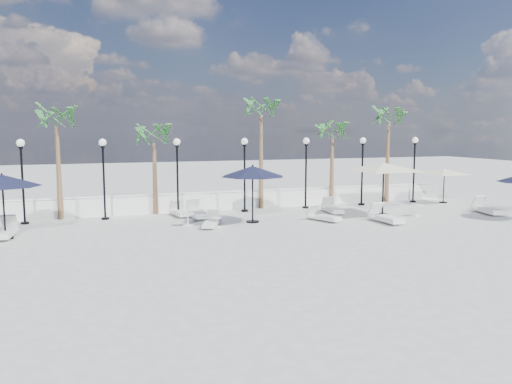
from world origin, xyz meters
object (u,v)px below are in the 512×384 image
object	(u,v)px
lounger_7	(332,209)
parasol_navy_mid	(253,172)
lounger_3	(179,212)
parasol_cream_sq_b	(445,169)
lounger_4	(197,213)
parasol_cream_sq_a	(384,163)
lounger_2	(211,222)
lounger_8	(487,209)
lounger_5	(386,217)
parasol_navy_left	(2,181)
lounger_1	(5,232)
lounger_6	(324,216)

from	to	relation	value
lounger_7	parasol_navy_mid	xyz separation A→B (m)	(-4.69, -1.06, 2.11)
lounger_3	parasol_cream_sq_b	distance (m)	15.61
lounger_4	lounger_7	bearing A→B (deg)	-9.37
lounger_7	parasol_cream_sq_b	distance (m)	8.21
parasol_cream_sq_a	lounger_2	bearing A→B (deg)	-178.78
lounger_2	lounger_8	bearing A→B (deg)	18.53
lounger_5	parasol_cream_sq_a	size ratio (longest dim) A/B	0.35
parasol_cream_sq_b	parasol_navy_left	bearing A→B (deg)	-174.08
parasol_navy_mid	parasol_cream_sq_b	distance (m)	12.82
lounger_2	parasol_navy_mid	xyz separation A→B (m)	(2.10, 0.49, 2.14)
lounger_1	lounger_5	xyz separation A→B (m)	(16.03, -2.21, 0.01)
lounger_1	parasol_navy_left	bearing A→B (deg)	-76.50
lounger_2	parasol_navy_left	world-z (taller)	parasol_navy_left
lounger_2	parasol_navy_mid	distance (m)	3.04
lounger_8	lounger_2	bearing A→B (deg)	-173.64
lounger_2	parasol_navy_left	distance (m)	8.44
lounger_8	lounger_1	bearing A→B (deg)	-173.13
lounger_4	lounger_3	bearing A→B (deg)	130.16
lounger_1	parasol_navy_left	distance (m)	2.04
lounger_1	lounger_8	xyz separation A→B (m)	(22.29, -1.88, 0.01)
lounger_7	lounger_1	bearing A→B (deg)	-169.26
lounger_7	lounger_5	bearing A→B (deg)	-65.02
parasol_cream_sq_a	parasol_cream_sq_b	xyz separation A→B (m)	(5.84, 2.53, -0.62)
lounger_1	parasol_navy_mid	bearing A→B (deg)	4.79
lounger_8	lounger_7	bearing A→B (deg)	170.28
lounger_1	lounger_6	world-z (taller)	lounger_1
lounger_6	lounger_3	bearing A→B (deg)	126.42
lounger_8	parasol_cream_sq_a	size ratio (longest dim) A/B	0.37
parasol_navy_mid	parasol_cream_sq_a	world-z (taller)	parasol_cream_sq_a
lounger_2	parasol_cream_sq_b	world-z (taller)	parasol_cream_sq_b
lounger_1	lounger_7	distance (m)	15.03
lounger_3	lounger_4	size ratio (longest dim) A/B	0.85
parasol_cream_sq_b	lounger_8	bearing A→B (deg)	-98.90
lounger_2	parasol_navy_mid	bearing A→B (deg)	36.96
lounger_4	parasol_navy_left	distance (m)	8.62
lounger_3	lounger_8	distance (m)	15.56
lounger_1	lounger_3	xyz separation A→B (m)	(7.43, 2.71, -0.03)
lounger_1	parasol_navy_mid	distance (m)	10.52
lounger_2	lounger_7	bearing A→B (deg)	36.71
lounger_4	lounger_8	world-z (taller)	lounger_4
parasol_navy_left	parasol_navy_mid	bearing A→B (deg)	0.81
lounger_2	lounger_5	distance (m)	8.00
lounger_2	parasol_cream_sq_a	world-z (taller)	parasol_cream_sq_a
lounger_2	parasol_cream_sq_a	xyz separation A→B (m)	(8.88, 0.19, 2.41)
lounger_8	parasol_cream_sq_b	distance (m)	4.43
lounger_1	parasol_cream_sq_b	distance (m)	23.09
lounger_6	parasol_cream_sq_a	distance (m)	4.29
lounger_2	lounger_4	xyz separation A→B (m)	(-0.07, 2.48, 0.06)
lounger_2	lounger_5	xyz separation A→B (m)	(7.83, -1.64, 0.04)
lounger_8	parasol_navy_mid	xyz separation A→B (m)	(-11.99, 1.80, 2.09)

